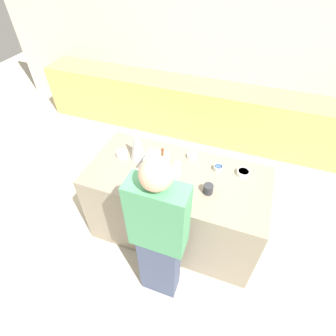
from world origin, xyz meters
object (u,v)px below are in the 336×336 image
Objects in this scene: gingerbread_house at (157,164)px; candy_bowl_behind_tray at (122,154)px; baking_tray at (157,173)px; candy_bowl_near_tray_right at (243,173)px; candy_bowl_front_corner at (192,156)px; mug at (208,189)px; person at (159,237)px; decorative_tree at (137,143)px; candy_bowl_beside_tree at (218,168)px.

gingerbread_house reaches higher than candy_bowl_behind_tray.
baking_tray is 0.83m from candy_bowl_near_tray_right.
gingerbread_house is 0.47m from candy_bowl_behind_tray.
candy_bowl_front_corner is 0.50m from mug.
candy_bowl_front_corner is 0.06× the size of person.
decorative_tree is 0.84m from candy_bowl_beside_tree.
candy_bowl_behind_tray is 1.24m from candy_bowl_near_tray_right.
candy_bowl_front_corner is at bearing 21.21° from decorative_tree.
candy_bowl_near_tray_right is (1.23, 0.15, -0.00)m from candy_bowl_behind_tray.
baking_tray is 3.90× the size of candy_bowl_front_corner.
decorative_tree is 4.25× the size of candy_bowl_beside_tree.
decorative_tree reaches higher than baking_tray.
candy_bowl_front_corner reaches higher than baking_tray.
mug reaches higher than candy_bowl_behind_tray.
decorative_tree is 0.58m from candy_bowl_front_corner.
candy_bowl_behind_tray is (-0.45, 0.13, -0.10)m from gingerbread_house.
candy_bowl_front_corner is at bearing 54.30° from baking_tray.
decorative_tree is (-0.27, 0.15, 0.19)m from baking_tray.
decorative_tree reaches higher than gingerbread_house.
gingerbread_house reaches higher than candy_bowl_near_tray_right.
candy_bowl_near_tray_right is 1.04m from person.
decorative_tree is at bearing 124.46° from person.
candy_bowl_near_tray_right is 0.07× the size of person.
candy_bowl_behind_tray is 0.98× the size of candy_bowl_near_tray_right.
candy_bowl_beside_tree reaches higher than candy_bowl_behind_tray.
mug reaches higher than candy_bowl_near_tray_right.
person is at bearing -115.41° from mug.
candy_bowl_near_tray_right is at bearing -8.02° from candy_bowl_front_corner.
candy_bowl_behind_tray is at bearing 133.45° from person.
baking_tray is at bearing -150.01° from gingerbread_house.
candy_bowl_behind_tray is 0.99m from mug.
candy_bowl_near_tray_right is (0.79, 0.27, 0.02)m from baking_tray.
gingerbread_house is 2.43× the size of candy_bowl_behind_tray.
candy_bowl_beside_tree is (0.30, -0.10, 0.01)m from candy_bowl_front_corner.
candy_bowl_front_corner is at bearing 122.72° from mug.
candy_bowl_front_corner is at bearing 54.32° from gingerbread_house.
candy_bowl_near_tray_right is at bearing 59.44° from person.
candy_bowl_near_tray_right reaches higher than baking_tray.
gingerbread_house is 0.53m from mug.
gingerbread_house is at bearing 112.72° from person.
baking_tray is 0.43m from candy_bowl_front_corner.
person is (-0.26, -0.55, -0.10)m from mug.
candy_bowl_front_corner is at bearing 161.82° from candy_bowl_beside_tree.
person is at bearing -89.49° from candy_bowl_front_corner.
candy_bowl_near_tray_right is 1.36× the size of candy_bowl_beside_tree.
mug is at bearing -15.49° from decorative_tree.
candy_bowl_behind_tray is (-0.18, -0.02, -0.17)m from decorative_tree.
candy_bowl_beside_tree is at bearing 7.30° from decorative_tree.
mug is at bearing -7.65° from baking_tray.
gingerbread_house reaches higher than candy_bowl_beside_tree.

